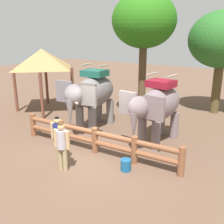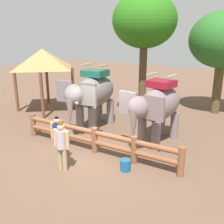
# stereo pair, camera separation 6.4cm
# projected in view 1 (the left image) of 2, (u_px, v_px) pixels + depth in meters

# --- Properties ---
(ground_plane) EXTENTS (60.00, 60.00, 0.00)m
(ground_plane) POSITION_uv_depth(u_px,v_px,m) (93.00, 154.00, 10.26)
(ground_plane) COLOR brown
(log_fence) EXTENTS (7.19, 0.68, 1.05)m
(log_fence) POSITION_uv_depth(u_px,v_px,m) (95.00, 138.00, 10.21)
(log_fence) COLOR brown
(log_fence) RESTS_ON ground
(elephant_near_left) EXTENTS (2.12, 3.76, 3.19)m
(elephant_near_left) POSITION_uv_depth(u_px,v_px,m) (92.00, 94.00, 12.51)
(elephant_near_left) COLOR slate
(elephant_near_left) RESTS_ON ground
(elephant_center) EXTENTS (2.00, 3.52, 3.01)m
(elephant_center) POSITION_uv_depth(u_px,v_px,m) (157.00, 106.00, 10.77)
(elephant_center) COLOR slate
(elephant_center) RESTS_ON ground
(tourist_woman_in_black) EXTENTS (0.62, 0.38, 1.77)m
(tourist_woman_in_black) POSITION_uv_depth(u_px,v_px,m) (58.00, 136.00, 9.35)
(tourist_woman_in_black) COLOR #968562
(tourist_woman_in_black) RESTS_ON ground
(tourist_man_in_blue) EXTENTS (0.62, 0.39, 1.77)m
(tourist_man_in_blue) POSITION_uv_depth(u_px,v_px,m) (62.00, 143.00, 8.72)
(tourist_man_in_blue) COLOR tan
(tourist_man_in_blue) RESTS_ON ground
(thatched_shelter) EXTENTS (3.34, 3.34, 3.76)m
(thatched_shelter) POSITION_uv_depth(u_px,v_px,m) (42.00, 59.00, 15.27)
(thatched_shelter) COLOR brown
(thatched_shelter) RESTS_ON ground
(tree_back_center) EXTENTS (3.36, 3.36, 6.68)m
(tree_back_center) POSITION_uv_depth(u_px,v_px,m) (144.00, 22.00, 13.33)
(tree_back_center) COLOR brown
(tree_back_center) RESTS_ON ground
(tree_far_right) EXTENTS (3.77, 3.77, 5.88)m
(tree_far_right) POSITION_uv_depth(u_px,v_px,m) (222.00, 40.00, 14.45)
(tree_far_right) COLOR brown
(tree_far_right) RESTS_ON ground
(feed_bucket) EXTENTS (0.37, 0.37, 0.41)m
(feed_bucket) POSITION_uv_depth(u_px,v_px,m) (126.00, 165.00, 8.96)
(feed_bucket) COLOR #19598C
(feed_bucket) RESTS_ON ground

